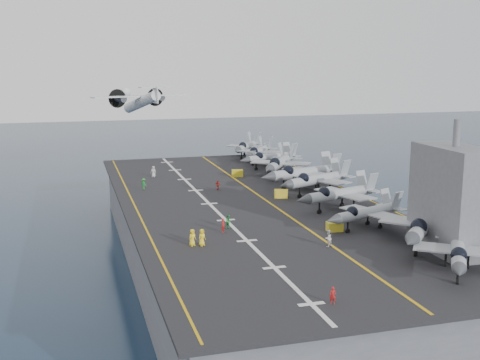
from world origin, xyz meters
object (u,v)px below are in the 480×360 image
object	(u,v)px
tow_cart_a	(335,227)
fighter_jet_0	(458,250)
transport_plane	(142,102)
island_superstructure	(453,186)

from	to	relation	value
tow_cart_a	fighter_jet_0	bearing A→B (deg)	-71.62
fighter_jet_0	tow_cart_a	distance (m)	18.22
tow_cart_a	transport_plane	world-z (taller)	transport_plane
island_superstructure	tow_cart_a	bearing A→B (deg)	129.48
fighter_jet_0	transport_plane	distance (m)	99.57
fighter_jet_0	transport_plane	xyz separation A→B (m)	(-20.20, 97.06, 9.26)
fighter_jet_0	tow_cart_a	bearing A→B (deg)	108.38
island_superstructure	transport_plane	xyz separation A→B (m)	(-23.56, 90.86, 4.08)
fighter_jet_0	transport_plane	world-z (taller)	transport_plane
tow_cart_a	transport_plane	size ratio (longest dim) A/B	0.07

